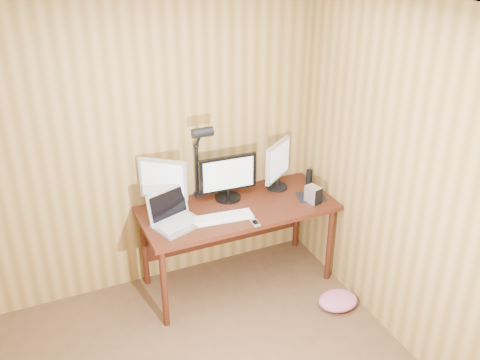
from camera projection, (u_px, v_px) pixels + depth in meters
room_shell at (196, 310)px, 2.51m from camera, size 4.00×4.00×4.00m
desk at (234, 215)px, 4.51m from camera, size 1.60×0.70×0.75m
monitor_center at (228, 177)px, 4.44m from camera, size 0.50×0.22×0.39m
monitor_left at (163, 183)px, 4.25m from camera, size 0.33×0.27×0.45m
monitor_right at (278, 164)px, 4.60m from camera, size 0.33×0.25×0.43m
laptop at (174, 216)px, 4.14m from camera, size 0.44×0.39×0.26m
keyboard at (223, 217)px, 4.22m from camera, size 0.49×0.19×0.02m
mousepad at (311, 197)px, 4.55m from camera, size 0.28×0.25×0.00m
mouse at (311, 195)px, 4.54m from camera, size 0.10×0.13×0.04m
hard_drive at (313, 195)px, 4.44m from camera, size 0.12×0.15×0.14m
phone at (255, 223)px, 4.16m from camera, size 0.06×0.11×0.01m
speaker at (309, 177)px, 4.75m from camera, size 0.06×0.06×0.13m
desk_lamp at (200, 152)px, 4.29m from camera, size 0.17×0.24×0.73m
fabric_pile at (338, 301)px, 4.41m from camera, size 0.38×0.33×0.11m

